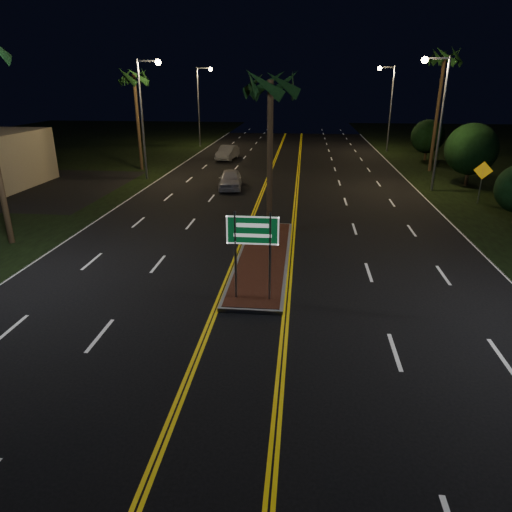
# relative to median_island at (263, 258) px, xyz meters

# --- Properties ---
(ground) EXTENTS (120.00, 120.00, 0.00)m
(ground) POSITION_rel_median_island_xyz_m (0.00, -7.00, -0.08)
(ground) COLOR black
(ground) RESTS_ON ground
(median_island) EXTENTS (2.25, 10.25, 0.17)m
(median_island) POSITION_rel_median_island_xyz_m (0.00, 0.00, 0.00)
(median_island) COLOR gray
(median_island) RESTS_ON ground
(highway_sign) EXTENTS (1.80, 0.08, 3.20)m
(highway_sign) POSITION_rel_median_island_xyz_m (0.00, -4.20, 2.32)
(highway_sign) COLOR gray
(highway_sign) RESTS_ON ground
(streetlight_left_mid) EXTENTS (1.91, 0.44, 9.00)m
(streetlight_left_mid) POSITION_rel_median_island_xyz_m (-10.61, 17.00, 5.57)
(streetlight_left_mid) COLOR gray
(streetlight_left_mid) RESTS_ON ground
(streetlight_left_far) EXTENTS (1.91, 0.44, 9.00)m
(streetlight_left_far) POSITION_rel_median_island_xyz_m (-10.61, 37.00, 5.57)
(streetlight_left_far) COLOR gray
(streetlight_left_far) RESTS_ON ground
(streetlight_right_mid) EXTENTS (1.91, 0.44, 9.00)m
(streetlight_right_mid) POSITION_rel_median_island_xyz_m (10.61, 15.00, 5.57)
(streetlight_right_mid) COLOR gray
(streetlight_right_mid) RESTS_ON ground
(streetlight_right_far) EXTENTS (1.91, 0.44, 9.00)m
(streetlight_right_far) POSITION_rel_median_island_xyz_m (10.61, 35.00, 5.57)
(streetlight_right_far) COLOR gray
(streetlight_right_far) RESTS_ON ground
(palm_median) EXTENTS (2.40, 2.40, 8.30)m
(palm_median) POSITION_rel_median_island_xyz_m (0.00, 3.50, 7.19)
(palm_median) COLOR #382819
(palm_median) RESTS_ON ground
(palm_left_far) EXTENTS (2.40, 2.40, 8.80)m
(palm_left_far) POSITION_rel_median_island_xyz_m (-12.80, 21.00, 7.66)
(palm_left_far) COLOR #382819
(palm_left_far) RESTS_ON ground
(palm_right_far) EXTENTS (2.40, 2.40, 10.30)m
(palm_right_far) POSITION_rel_median_island_xyz_m (12.80, 23.00, 9.06)
(palm_right_far) COLOR #382819
(palm_right_far) RESTS_ON ground
(shrub_mid) EXTENTS (3.78, 3.78, 4.62)m
(shrub_mid) POSITION_rel_median_island_xyz_m (14.00, 17.00, 2.64)
(shrub_mid) COLOR #382819
(shrub_mid) RESTS_ON ground
(shrub_far) EXTENTS (3.24, 3.24, 3.96)m
(shrub_far) POSITION_rel_median_island_xyz_m (13.80, 29.00, 2.25)
(shrub_far) COLOR #382819
(shrub_far) RESTS_ON ground
(car_near) EXTENTS (2.58, 4.98, 1.59)m
(car_near) POSITION_rel_median_island_xyz_m (-3.68, 14.13, 0.71)
(car_near) COLOR silver
(car_near) RESTS_ON ground
(car_far) EXTENTS (2.61, 5.05, 1.61)m
(car_far) POSITION_rel_median_island_xyz_m (-6.04, 27.43, 0.72)
(car_far) COLOR #9C9FA5
(car_far) RESTS_ON ground
(warning_sign) EXTENTS (1.10, 0.33, 2.71)m
(warning_sign) POSITION_rel_median_island_xyz_m (13.00, 11.39, 1.70)
(warning_sign) COLOR gray
(warning_sign) RESTS_ON ground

